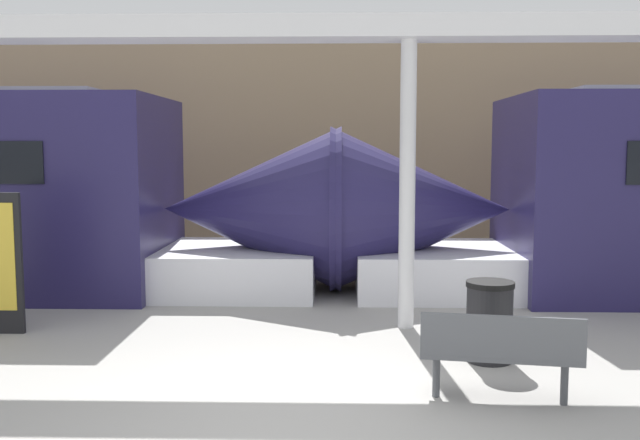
% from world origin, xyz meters
% --- Properties ---
extents(ground_plane, '(60.00, 60.00, 0.00)m').
position_xyz_m(ground_plane, '(0.00, 0.00, 0.00)').
color(ground_plane, '#9E9B96').
extents(station_wall, '(56.00, 0.20, 5.00)m').
position_xyz_m(station_wall, '(0.00, 10.13, 2.50)').
color(station_wall, '#9E8460').
rests_on(station_wall, ground_plane).
extents(bench_near, '(1.47, 0.66, 0.84)m').
position_xyz_m(bench_near, '(1.82, 0.46, 0.50)').
color(bench_near, '#4C4F54').
rests_on(bench_near, ground_plane).
extents(trash_bin, '(0.52, 0.52, 0.88)m').
position_xyz_m(trash_bin, '(1.99, 1.76, 0.44)').
color(trash_bin, black).
rests_on(trash_bin, ground_plane).
extents(support_column_near, '(0.20, 0.20, 3.63)m').
position_xyz_m(support_column_near, '(1.22, 3.18, 1.82)').
color(support_column_near, silver).
rests_on(support_column_near, ground_plane).
extents(canopy_beam, '(28.00, 0.60, 0.28)m').
position_xyz_m(canopy_beam, '(1.22, 3.18, 3.77)').
color(canopy_beam, silver).
rests_on(canopy_beam, support_column_near).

